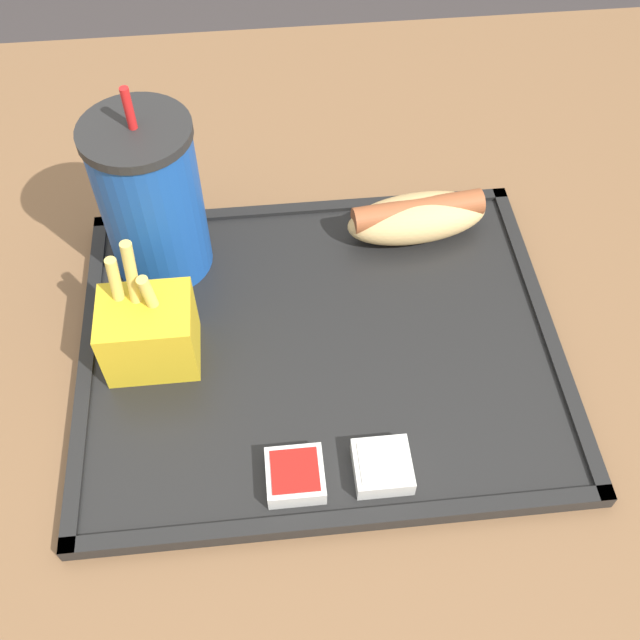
{
  "coord_description": "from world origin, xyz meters",
  "views": [
    {
      "loc": [
        -0.01,
        -0.35,
        1.22
      ],
      "look_at": [
        0.03,
        0.01,
        0.74
      ],
      "focal_mm": 42.0,
      "sensor_mm": 36.0,
      "label": 1
    }
  ],
  "objects_px": {
    "fries_carton": "(149,331)",
    "sauce_cup_ketchup": "(298,475)",
    "soda_cup": "(151,199)",
    "sauce_cup_mayo": "(382,466)",
    "hot_dog_far": "(417,217)"
  },
  "relations": [
    {
      "from": "hot_dog_far",
      "to": "soda_cup",
      "type": "bearing_deg",
      "value": -177.71
    },
    {
      "from": "hot_dog_far",
      "to": "fries_carton",
      "type": "height_order",
      "value": "fries_carton"
    },
    {
      "from": "soda_cup",
      "to": "fries_carton",
      "type": "xyz_separation_m",
      "value": [
        -0.01,
        -0.1,
        -0.04
      ]
    },
    {
      "from": "sauce_cup_mayo",
      "to": "sauce_cup_ketchup",
      "type": "relative_size",
      "value": 1.0
    },
    {
      "from": "fries_carton",
      "to": "sauce_cup_ketchup",
      "type": "xyz_separation_m",
      "value": [
        0.11,
        -0.12,
        -0.02
      ]
    },
    {
      "from": "fries_carton",
      "to": "soda_cup",
      "type": "bearing_deg",
      "value": 86.82
    },
    {
      "from": "soda_cup",
      "to": "sauce_cup_ketchup",
      "type": "bearing_deg",
      "value": -65.99
    },
    {
      "from": "soda_cup",
      "to": "fries_carton",
      "type": "relative_size",
      "value": 1.52
    },
    {
      "from": "fries_carton",
      "to": "sauce_cup_ketchup",
      "type": "distance_m",
      "value": 0.17
    },
    {
      "from": "hot_dog_far",
      "to": "sauce_cup_mayo",
      "type": "relative_size",
      "value": 3.22
    },
    {
      "from": "soda_cup",
      "to": "hot_dog_far",
      "type": "relative_size",
      "value": 1.36
    },
    {
      "from": "hot_dog_far",
      "to": "sauce_cup_mayo",
      "type": "distance_m",
      "value": 0.25
    },
    {
      "from": "soda_cup",
      "to": "hot_dog_far",
      "type": "bearing_deg",
      "value": 2.29
    },
    {
      "from": "sauce_cup_ketchup",
      "to": "soda_cup",
      "type": "bearing_deg",
      "value": 114.01
    },
    {
      "from": "fries_carton",
      "to": "sauce_cup_ketchup",
      "type": "height_order",
      "value": "fries_carton"
    }
  ]
}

